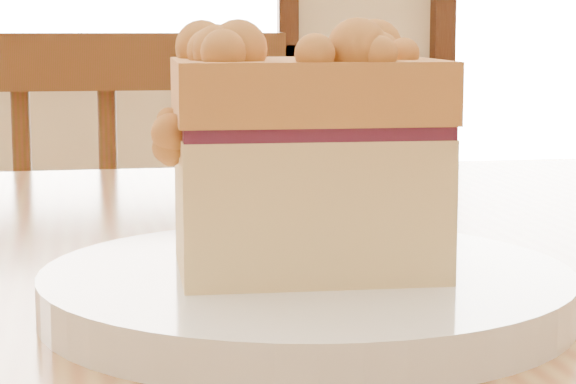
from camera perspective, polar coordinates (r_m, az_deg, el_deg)
The scene contains 2 objects.
plate at distance 0.51m, azimuth 0.95°, elevation -5.12°, with size 0.24×0.24×0.02m.
cake_slice at distance 0.50m, azimuth 0.98°, elevation 2.11°, with size 0.13×0.10×0.11m.
Camera 1 is at (-0.10, -0.30, 0.88)m, focal length 70.00 mm.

